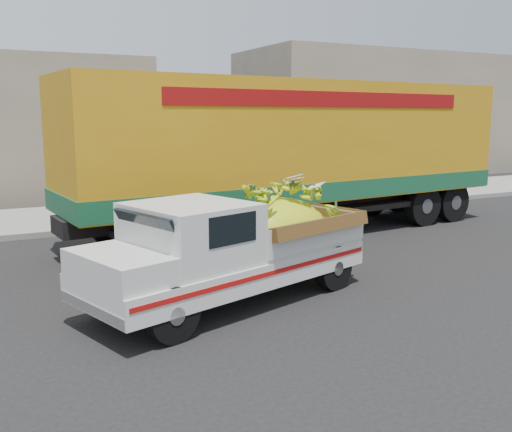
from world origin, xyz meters
name	(u,v)px	position (x,y,z in m)	size (l,w,h in m)	color
ground	(292,281)	(0.00, 0.00, 0.00)	(100.00, 100.00, 0.00)	black
curb	(180,222)	(0.00, 6.14, 0.07)	(60.00, 0.25, 0.15)	gray
sidewalk	(158,211)	(0.00, 8.24, 0.07)	(60.00, 4.00, 0.14)	gray
building_right	(379,115)	(14.00, 15.14, 3.00)	(14.00, 6.00, 6.00)	gray
pickup_truck	(246,243)	(-1.13, -0.41, 0.91)	(5.15, 3.11, 1.70)	black
semi_trailer	(300,150)	(2.35, 3.69, 2.12)	(12.04, 3.69, 3.80)	black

